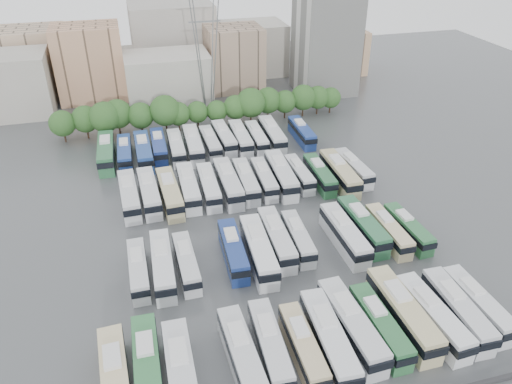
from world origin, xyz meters
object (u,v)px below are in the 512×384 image
object	(u,v)px
bus_r1_s8	(298,238)
bus_r2_s11	(320,174)
bus_r0_s9	(379,325)
bus_r2_s3	(170,193)
bus_r1_s7	(277,238)
electricity_pylon	(205,33)
bus_r2_s10	(299,174)
bus_r2_s6	(228,183)
bus_r3_s1	(125,153)
bus_r0_s10	(403,313)
bus_r2_s1	(129,195)
bus_r1_s13	(408,228)
bus_r1_s2	(163,265)
bus_r1_s5	(233,250)
bus_r3_s9	(257,137)
bus_r1_s1	(138,270)
bus_r1_s10	(344,234)
bus_r1_s11	(363,225)
bus_r2_s13	(353,168)
bus_r0_s6	(303,347)
bus_r3_s4	(176,147)
bus_r3_s6	(210,143)
bus_r0_s11	(432,316)
bus_r2_s4	(188,187)
bus_r0_s8	(351,325)
bus_r0_s5	(270,345)
bus_r0_s0	(115,380)
bus_r2_s9	(281,175)
bus_r3_s12	(302,132)
bus_r2_s5	(209,186)
bus_r1_s6	(259,250)
bus_r3_s2	(144,151)
bus_r0_s4	(242,355)
bus_r1_s12	(388,231)
bus_r3_s0	(106,152)
bus_r0_s13	(477,304)
apartment_tower	(326,41)
bus_r3_s3	(159,146)
bus_r0_s7	(329,339)
bus_r0_s12	(457,310)
bus_r3_s7	(224,138)
bus_r1_s3	(186,262)
bus_r2_s2	(149,192)
bus_r3_s8	(241,138)
bus_r3_s10	(272,134)
bus_r2_s8	(264,179)
bus_r0_s1	(147,367)

from	to	relation	value
bus_r1_s8	bus_r2_s11	size ratio (longest dim) A/B	0.95
bus_r0_s9	bus_r2_s3	world-z (taller)	bus_r2_s3
bus_r2_s11	bus_r1_s7	bearing A→B (deg)	-126.89
electricity_pylon	bus_r2_s10	world-z (taller)	electricity_pylon
bus_r2_s6	bus_r3_s1	xyz separation A→B (m)	(-16.63, 17.10, -0.24)
bus_r0_s10	bus_r2_s1	size ratio (longest dim) A/B	1.05
bus_r1_s13	bus_r1_s2	bearing A→B (deg)	176.39
bus_r2_s1	bus_r1_s5	bearing A→B (deg)	-56.82
bus_r3_s9	bus_r1_s1	bearing A→B (deg)	-124.29
bus_r1_s10	bus_r1_s11	xyz separation A→B (m)	(3.57, 1.42, -0.02)
bus_r2_s13	bus_r1_s10	bearing A→B (deg)	-120.81
bus_r1_s8	bus_r0_s6	bearing A→B (deg)	-104.86
bus_r3_s4	bus_r3_s6	distance (m)	6.86
bus_r0_s11	bus_r2_s4	xyz separation A→B (m)	(-23.15, 37.48, 0.05)
bus_r0_s8	bus_r0_s5	bearing A→B (deg)	179.16
bus_r0_s0	bus_r2_s9	size ratio (longest dim) A/B	0.93
bus_r2_s10	bus_r3_s9	xyz separation A→B (m)	(-3.28, 16.77, 0.10)
bus_r2_s10	bus_r3_s12	size ratio (longest dim) A/B	0.93
bus_r1_s2	bus_r2_s5	xyz separation A→B (m)	(9.84, 19.11, -0.05)
bus_r1_s6	bus_r2_s3	xyz separation A→B (m)	(-10.06, 18.93, -0.06)
bus_r3_s2	bus_r1_s1	bearing A→B (deg)	-95.67
bus_r0_s4	bus_r0_s9	xyz separation A→B (m)	(16.36, 0.08, -0.09)
bus_r1_s12	bus_r3_s0	distance (m)	54.69
bus_r0_s13	bus_r1_s12	distance (m)	17.15
bus_r1_s10	electricity_pylon	bearing A→B (deg)	99.28
apartment_tower	bus_r3_s12	distance (m)	34.21
bus_r3_s12	bus_r2_s11	bearing A→B (deg)	-98.77
bus_r0_s10	bus_r2_s6	xyz separation A→B (m)	(-13.14, 35.76, -0.04)
bus_r1_s1	bus_r1_s2	xyz separation A→B (m)	(3.21, -0.14, 0.25)
bus_r3_s3	bus_r0_s7	bearing A→B (deg)	-75.30
bus_r0_s12	bus_r3_s3	size ratio (longest dim) A/B	1.02
bus_r1_s1	bus_r3_s7	world-z (taller)	bus_r3_s7
bus_r0_s7	bus_r1_s1	bearing A→B (deg)	139.84
bus_r1_s1	bus_r1_s10	xyz separation A→B (m)	(29.54, -0.15, 0.30)
bus_r0_s11	bus_r1_s10	size ratio (longest dim) A/B	0.98
electricity_pylon	bus_r2_s11	world-z (taller)	electricity_pylon
bus_r1_s1	bus_r0_s10	bearing A→B (deg)	-29.48
bus_r2_s10	bus_r0_s11	bearing A→B (deg)	-85.50
bus_r0_s0	bus_r1_s6	bearing A→B (deg)	37.52
bus_r1_s3	bus_r2_s2	xyz separation A→B (m)	(-3.30, 19.70, 0.27)
bus_r2_s6	bus_r1_s1	bearing A→B (deg)	-130.49
bus_r3_s7	bus_r3_s8	xyz separation A→B (m)	(3.22, -1.04, 0.02)
bus_r1_s1	bus_r3_s10	size ratio (longest dim) A/B	0.82
bus_r1_s13	bus_r2_s8	distance (m)	26.05
bus_r0_s12	bus_r3_s4	size ratio (longest dim) A/B	1.03
bus_r0_s13	bus_r3_s9	size ratio (longest dim) A/B	1.01
bus_r0_s10	bus_r3_s12	size ratio (longest dim) A/B	1.15
bus_r1_s8	bus_r3_s3	world-z (taller)	bus_r3_s3
bus_r0_s6	bus_r2_s1	distance (m)	41.15
bus_r0_s1	bus_r0_s6	world-z (taller)	bus_r0_s1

